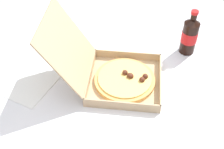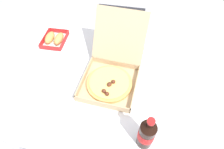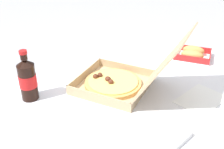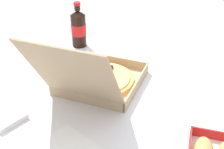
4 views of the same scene
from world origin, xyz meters
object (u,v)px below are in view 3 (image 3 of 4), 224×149
at_px(pizza_box_open, 121,80).
at_px(napkin_pile, 171,134).
at_px(paper_menu, 201,99).
at_px(bread_side_box, 193,53).
at_px(cola_bottle, 28,79).

height_order(pizza_box_open, napkin_pile, pizza_box_open).
bearing_deg(paper_menu, pizza_box_open, -58.97).
xyz_separation_m(bread_side_box, cola_bottle, (0.73, -0.51, 0.07)).
distance_m(bread_side_box, cola_bottle, 0.90).
xyz_separation_m(pizza_box_open, cola_bottle, (0.26, -0.31, 0.05)).
relative_size(pizza_box_open, paper_menu, 2.29).
distance_m(bread_side_box, paper_menu, 0.42).
bearing_deg(paper_menu, napkin_pile, 9.01).
height_order(bread_side_box, paper_menu, bread_side_box).
bearing_deg(bread_side_box, pizza_box_open, -23.13).
bearing_deg(bread_side_box, cola_bottle, -34.90).
height_order(bread_side_box, cola_bottle, cola_bottle).
height_order(bread_side_box, napkin_pile, bread_side_box).
bearing_deg(pizza_box_open, napkin_pile, 56.04).
relative_size(pizza_box_open, napkin_pile, 4.37).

